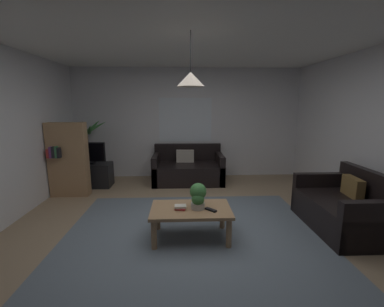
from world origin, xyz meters
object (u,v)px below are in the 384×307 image
couch_right_side (345,210)px  book_on_table_1 (180,206)px  coffee_table (191,213)px  remote_on_table_0 (211,210)px  tv_stand (90,175)px  potted_plant_on_table (198,196)px  potted_palm_corner (89,153)px  couch_under_window (188,170)px  tv (88,153)px  book_on_table_0 (181,208)px  bookshelf_corner (68,160)px  pendant_lamp (191,79)px

couch_right_side → book_on_table_1: bearing=-84.9°
book_on_table_1 → coffee_table: bearing=12.2°
remote_on_table_0 → tv_stand: bearing=89.8°
potted_plant_on_table → potted_palm_corner: size_ratio=0.23×
couch_under_window → tv: 2.16m
remote_on_table_0 → potted_plant_on_table: potted_plant_on_table is taller
tv_stand → tv: (0.00, -0.02, 0.48)m
couch_right_side → potted_plant_on_table: size_ratio=4.09×
remote_on_table_0 → potted_plant_on_table: (-0.16, 0.09, 0.16)m
couch_right_side → potted_plant_on_table: bearing=-85.1°
book_on_table_0 → potted_plant_on_table: size_ratio=0.39×
coffee_table → book_on_table_0: size_ratio=7.97×
book_on_table_0 → remote_on_table_0: bearing=-8.6°
couch_right_side → tv_stand: 4.72m
book_on_table_0 → tv: 2.99m
coffee_table → book_on_table_1: (-0.13, -0.03, 0.10)m
bookshelf_corner → pendant_lamp: (2.25, -1.71, 1.31)m
book_on_table_0 → book_on_table_1: bearing=103.0°
couch_under_window → potted_plant_on_table: 2.53m
pendant_lamp → tv_stand: bearing=132.4°
couch_under_window → pendant_lamp: bearing=-90.7°
couch_under_window → bookshelf_corner: bookshelf_corner is taller
book_on_table_0 → bookshelf_corner: size_ratio=0.09×
potted_palm_corner → coffee_table: bearing=-50.7°
couch_right_side → book_on_table_1: (-2.31, -0.20, 0.18)m
tv_stand → tv: 0.48m
coffee_table → potted_palm_corner: 3.52m
coffee_table → tv_stand: size_ratio=1.14×
remote_on_table_0 → bookshelf_corner: 3.09m
bookshelf_corner → pendant_lamp: 3.11m
tv_stand → pendant_lamp: (2.06, -2.25, 1.77)m
tv_stand → tv: size_ratio=1.26×
book_on_table_1 → bookshelf_corner: (-2.11, 1.73, 0.25)m
couch_right_side → pendant_lamp: pendant_lamp is taller
couch_right_side → potted_palm_corner: potted_palm_corner is taller
book_on_table_1 → remote_on_table_0: bearing=-9.1°
potted_palm_corner → potted_plant_on_table: bearing=-49.6°
couch_under_window → couch_right_side: (2.14, -2.33, 0.00)m
pendant_lamp → remote_on_table_0: bearing=-19.9°
bookshelf_corner → tv_stand: bearing=71.3°
potted_plant_on_table → tv: (-2.15, 2.24, 0.15)m
coffee_table → remote_on_table_0: size_ratio=6.42×
couch_under_window → bookshelf_corner: bearing=-160.7°
remote_on_table_0 → couch_right_side: bearing=-36.9°
book_on_table_1 → remote_on_table_0: 0.39m
book_on_table_1 → bookshelf_corner: bookshelf_corner is taller
book_on_table_1 → potted_plant_on_table: bearing=6.2°
bookshelf_corner → book_on_table_0: bearing=-39.4°
book_on_table_0 → book_on_table_1: (-0.00, 0.00, 0.03)m
coffee_table → tv: 3.06m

